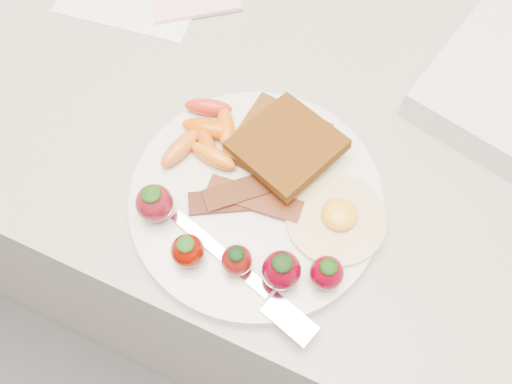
% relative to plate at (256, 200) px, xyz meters
% --- Properties ---
extents(counter, '(2.00, 0.60, 0.90)m').
position_rel_plate_xyz_m(counter, '(-0.03, 0.15, -0.46)').
color(counter, gray).
rests_on(counter, ground).
extents(plate, '(0.27, 0.27, 0.02)m').
position_rel_plate_xyz_m(plate, '(0.00, 0.00, 0.00)').
color(plate, silver).
rests_on(plate, counter).
extents(toast_lower, '(0.10, 0.10, 0.01)m').
position_rel_plate_xyz_m(toast_lower, '(-0.00, 0.07, 0.02)').
color(toast_lower, '#491C07').
rests_on(toast_lower, plate).
extents(toast_upper, '(0.13, 0.13, 0.02)m').
position_rel_plate_xyz_m(toast_upper, '(0.01, 0.06, 0.03)').
color(toast_upper, black).
rests_on(toast_upper, toast_lower).
extents(fried_egg, '(0.11, 0.11, 0.02)m').
position_rel_plate_xyz_m(fried_egg, '(0.09, 0.01, 0.01)').
color(fried_egg, '#F0E7CB').
rests_on(fried_egg, plate).
extents(bacon_strips, '(0.12, 0.10, 0.01)m').
position_rel_plate_xyz_m(bacon_strips, '(-0.01, -0.00, 0.01)').
color(bacon_strips, '#3B0B0E').
rests_on(bacon_strips, plate).
extents(baby_carrots, '(0.09, 0.11, 0.02)m').
position_rel_plate_xyz_m(baby_carrots, '(-0.08, 0.04, 0.02)').
color(baby_carrots, '#D85200').
rests_on(baby_carrots, plate).
extents(strawberries, '(0.22, 0.07, 0.05)m').
position_rel_plate_xyz_m(strawberries, '(0.01, -0.07, 0.03)').
color(strawberries, maroon).
rests_on(strawberries, plate).
extents(fork, '(0.18, 0.08, 0.00)m').
position_rel_plate_xyz_m(fork, '(0.04, -0.09, 0.01)').
color(fork, white).
rests_on(fork, plate).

